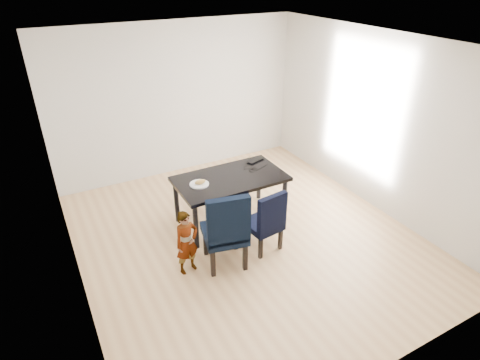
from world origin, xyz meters
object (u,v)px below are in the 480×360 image
chair_right (263,219)px  child (187,242)px  chair_left (224,227)px  plate (199,184)px  laptop (253,159)px  dining_table (230,199)px

chair_right → child: (-1.08, 0.04, -0.02)m
chair_left → plate: chair_left is taller
child → chair_left: bearing=-20.9°
chair_right → laptop: 1.28m
child → laptop: size_ratio=2.81×
plate → dining_table: bearing=-1.8°
dining_table → chair_left: chair_left is taller
chair_left → child: size_ratio=1.26×
laptop → child: bearing=17.4°
chair_left → plate: bearing=100.1°
plate → chair_left: bearing=-92.0°
chair_left → plate: size_ratio=4.06×
chair_left → plate: (0.03, 0.84, 0.20)m
dining_table → laptop: laptop is taller
chair_right → laptop: (0.51, 1.14, 0.30)m
chair_right → child: chair_right is taller
chair_left → child: chair_left is taller
chair_left → child: 0.51m
laptop → plate: bearing=0.0°
dining_table → laptop: 0.79m
dining_table → chair_left: size_ratio=1.44×
dining_table → plate: size_ratio=5.85×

